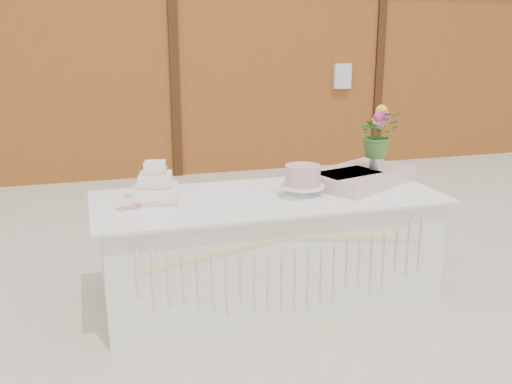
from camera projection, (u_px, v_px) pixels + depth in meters
ground at (268, 298)px, 4.15m from camera, size 80.00×80.00×0.00m
barn at (154, 48)px, 9.25m from camera, size 12.60×4.60×3.30m
cake_table at (268, 248)px, 4.05m from camera, size 2.40×1.00×0.77m
wedding_cake at (156, 188)px, 3.81m from camera, size 0.36×0.36×0.27m
pink_cake_stand at (303, 179)px, 3.90m from camera, size 0.31×0.31×0.22m
satin_runner at (360, 177)px, 4.27m from camera, size 0.96×0.84×0.11m
flower_vase at (376, 160)px, 4.27m from camera, size 0.10×0.10×0.14m
bouquet at (378, 127)px, 4.21m from camera, size 0.33×0.29×0.35m
loose_flowers at (121, 203)px, 3.75m from camera, size 0.28×0.39×0.02m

